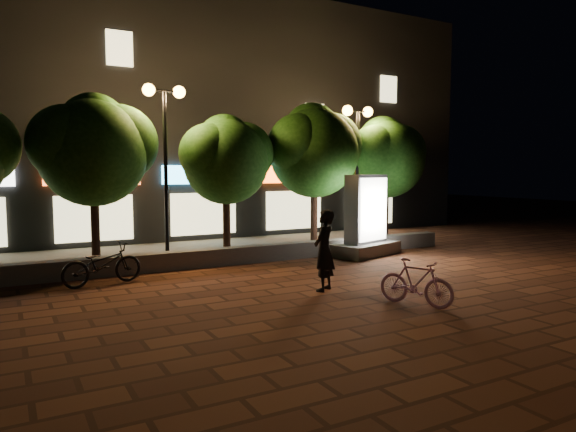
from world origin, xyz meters
TOP-DOWN VIEW (x-y plane):
  - ground at (0.00, 0.00)m, footprint 80.00×80.00m
  - retaining_wall at (0.00, 4.00)m, footprint 16.00×0.45m
  - sidewalk at (0.00, 6.50)m, footprint 16.00×5.00m
  - building_block at (-0.01, 12.99)m, footprint 28.00×8.12m
  - tree_left at (-3.45, 5.46)m, footprint 3.60×3.00m
  - tree_mid at (0.55, 5.46)m, footprint 3.24×2.70m
  - tree_right at (3.86, 5.46)m, footprint 3.72×3.10m
  - tree_far_right at (7.05, 5.46)m, footprint 3.48×2.90m
  - street_lamp_left at (-1.50, 5.20)m, footprint 1.26×0.36m
  - street_lamp_right at (5.50, 5.20)m, footprint 1.26×0.36m
  - ad_kiosk at (4.57, 3.44)m, footprint 2.68×1.89m
  - scooter_pink at (1.56, -2.18)m, footprint 1.05×1.64m
  - rider at (0.63, -0.17)m, footprint 0.82×0.76m
  - scooter_parked at (-3.74, 2.91)m, footprint 2.03×1.06m

SIDE VIEW (x-z plane):
  - ground at x=0.00m, z-range 0.00..0.00m
  - sidewalk at x=0.00m, z-range 0.00..0.08m
  - retaining_wall at x=0.00m, z-range 0.00..0.50m
  - scooter_pink at x=1.56m, z-range 0.00..0.95m
  - scooter_parked at x=-3.74m, z-range 0.00..1.01m
  - rider at x=0.63m, z-range 0.00..1.87m
  - ad_kiosk at x=4.57m, z-range -0.25..2.37m
  - tree_mid at x=0.55m, z-range 0.97..5.47m
  - tree_far_right at x=7.05m, z-range 0.99..5.75m
  - tree_left at x=-3.45m, z-range 1.00..5.89m
  - tree_right at x=3.86m, z-range 1.03..6.10m
  - street_lamp_right at x=5.50m, z-range 1.40..6.38m
  - street_lamp_left at x=-1.50m, z-range 1.44..6.62m
  - building_block at x=-0.01m, z-range -0.65..10.65m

